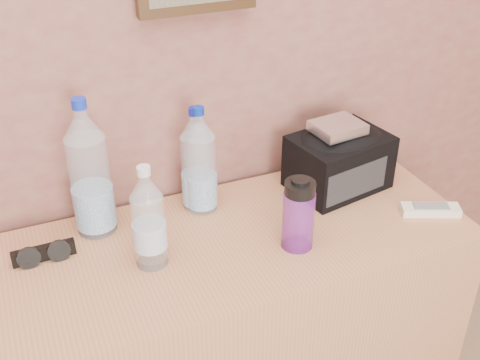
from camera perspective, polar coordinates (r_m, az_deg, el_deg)
name	(u,v)px	position (r m, az deg, el deg)	size (l,w,h in m)	color
dresser	(238,342)	(1.81, -0.21, -15.07)	(1.22, 0.51, 0.76)	tan
pet_large_a	(90,175)	(1.54, -14.05, 0.44)	(0.10, 0.10, 0.37)	silver
pet_large_b	(196,164)	(1.61, -4.17, 1.49)	(0.08, 0.08, 0.30)	silver
pet_large_c	(201,165)	(1.60, -3.75, 1.39)	(0.08, 0.08, 0.30)	silver
pet_small	(149,223)	(1.42, -8.66, -4.01)	(0.08, 0.08, 0.27)	white
nalgene_bottle	(298,214)	(1.48, 5.57, -3.20)	(0.08, 0.08, 0.19)	purple
sunglasses	(44,253)	(1.55, -18.11, -6.58)	(0.15, 0.06, 0.04)	black
ac_remote	(430,210)	(1.72, 17.61, -2.70)	(0.16, 0.05, 0.02)	silver
toiletry_bag	(339,159)	(1.74, 9.37, 2.01)	(0.27, 0.19, 0.18)	black
foil_packet	(338,127)	(1.68, 9.24, 4.95)	(0.13, 0.11, 0.03)	white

